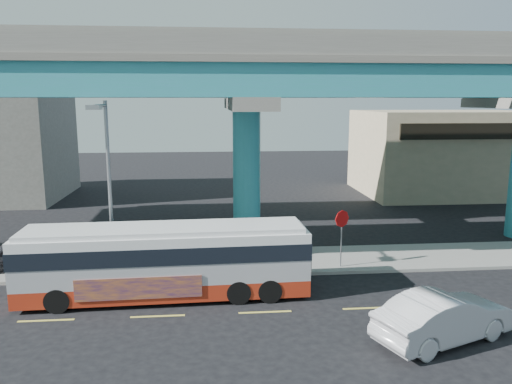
{
  "coord_description": "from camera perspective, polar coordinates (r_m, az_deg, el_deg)",
  "views": [
    {
      "loc": [
        -1.96,
        -17.86,
        7.87
      ],
      "look_at": [
        0.05,
        4.0,
        3.83
      ],
      "focal_mm": 35.0,
      "sensor_mm": 36.0,
      "label": 1
    }
  ],
  "objects": [
    {
      "name": "ground",
      "position": [
        19.62,
        0.94,
        -13.22
      ],
      "size": [
        120.0,
        120.0,
        0.0
      ],
      "primitive_type": "plane",
      "color": "black",
      "rests_on": "ground"
    },
    {
      "name": "sidewalk",
      "position": [
        24.7,
        -0.44,
        -7.96
      ],
      "size": [
        70.0,
        4.0,
        0.15
      ],
      "primitive_type": "cube",
      "color": "gray",
      "rests_on": "ground"
    },
    {
      "name": "lane_markings",
      "position": [
        19.34,
        1.04,
        -13.56
      ],
      "size": [
        58.0,
        0.12,
        0.01
      ],
      "color": "#D8C64C",
      "rests_on": "ground"
    },
    {
      "name": "viaduct",
      "position": [
        27.07,
        -1.13,
        13.12
      ],
      "size": [
        52.0,
        12.4,
        11.7
      ],
      "color": "teal",
      "rests_on": "ground"
    },
    {
      "name": "building_beige",
      "position": [
        45.67,
        20.76,
        4.27
      ],
      "size": [
        14.0,
        10.23,
        7.0
      ],
      "color": "tan",
      "rests_on": "ground"
    },
    {
      "name": "transit_bus",
      "position": [
        20.51,
        -10.27,
        -7.5
      ],
      "size": [
        11.55,
        2.81,
        2.94
      ],
      "rotation": [
        0.0,
        0.0,
        0.03
      ],
      "color": "#A22813",
      "rests_on": "ground"
    },
    {
      "name": "sedan",
      "position": [
        18.08,
        20.68,
        -13.22
      ],
      "size": [
        5.19,
        6.18,
        1.64
      ],
      "primitive_type": "imported",
      "rotation": [
        0.0,
        0.0,
        1.95
      ],
      "color": "silver",
      "rests_on": "ground"
    },
    {
      "name": "parked_car",
      "position": [
        25.91,
        -24.72,
        -6.4
      ],
      "size": [
        3.26,
        4.48,
        1.29
      ],
      "primitive_type": "imported",
      "rotation": [
        0.0,
        0.0,
        1.81
      ],
      "color": "#302F35",
      "rests_on": "sidewalk"
    },
    {
      "name": "street_lamp",
      "position": [
        21.92,
        -16.79,
        2.9
      ],
      "size": [
        0.5,
        2.52,
        7.72
      ],
      "color": "gray",
      "rests_on": "sidewalk"
    },
    {
      "name": "stop_sign",
      "position": [
        23.56,
        9.78,
        -3.82
      ],
      "size": [
        0.74,
        0.4,
        2.73
      ],
      "rotation": [
        0.0,
        0.0,
        0.08
      ],
      "color": "gray",
      "rests_on": "sidewalk"
    }
  ]
}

